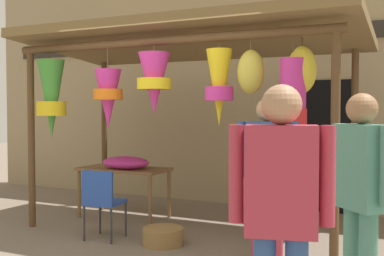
# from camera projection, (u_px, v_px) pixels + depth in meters

# --- Properties ---
(ground_plane) EXTENTS (30.00, 30.00, 0.00)m
(ground_plane) POSITION_uv_depth(u_px,v_px,m) (157.00, 246.00, 5.35)
(ground_plane) COLOR #756656
(shop_facade) EXTENTS (10.23, 0.29, 4.36)m
(shop_facade) POSITION_uv_depth(u_px,v_px,m) (241.00, 72.00, 7.79)
(shop_facade) COLOR #9E8966
(shop_facade) RESTS_ON ground_plane
(market_stall_canopy) EXTENTS (4.38, 2.12, 2.60)m
(market_stall_canopy) POSITION_uv_depth(u_px,v_px,m) (180.00, 59.00, 5.88)
(market_stall_canopy) COLOR brown
(market_stall_canopy) RESTS_ON ground_plane
(display_table) EXTENTS (1.28, 0.64, 0.72)m
(display_table) POSITION_uv_depth(u_px,v_px,m) (124.00, 173.00, 6.79)
(display_table) COLOR brown
(display_table) RESTS_ON ground_plane
(flower_heap_on_table) EXTENTS (0.70, 0.49, 0.17)m
(flower_heap_on_table) POSITION_uv_depth(u_px,v_px,m) (126.00, 163.00, 6.66)
(flower_heap_on_table) COLOR #D13399
(flower_heap_on_table) RESTS_ON display_table
(folding_chair) EXTENTS (0.44, 0.44, 0.84)m
(folding_chair) POSITION_uv_depth(u_px,v_px,m) (102.00, 198.00, 5.59)
(folding_chair) COLOR #2347A8
(folding_chair) RESTS_ON ground_plane
(wicker_basket_by_table) EXTENTS (0.47, 0.47, 0.20)m
(wicker_basket_by_table) POSITION_uv_depth(u_px,v_px,m) (163.00, 236.00, 5.42)
(wicker_basket_by_table) COLOR olive
(wicker_basket_by_table) RESTS_ON ground_plane
(vendor_in_orange) EXTENTS (0.58, 0.31, 1.69)m
(vendor_in_orange) POSITION_uv_depth(u_px,v_px,m) (281.00, 206.00, 2.67)
(vendor_in_orange) COLOR #2D5193
(vendor_in_orange) RESTS_ON ground_plane
(customer_foreground) EXTENTS (0.44, 0.45, 1.67)m
(customer_foreground) POSITION_uv_depth(u_px,v_px,m) (361.00, 187.00, 3.44)
(customer_foreground) COLOR #4C8E7A
(customer_foreground) RESTS_ON ground_plane
(shopper_by_bananas) EXTENTS (0.58, 0.29, 1.66)m
(shopper_by_bananas) POSITION_uv_depth(u_px,v_px,m) (267.00, 168.00, 4.59)
(shopper_by_bananas) COLOR #B23347
(shopper_by_bananas) RESTS_ON ground_plane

